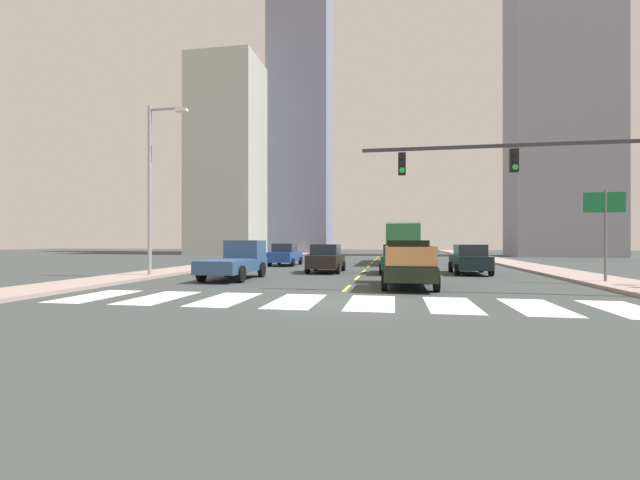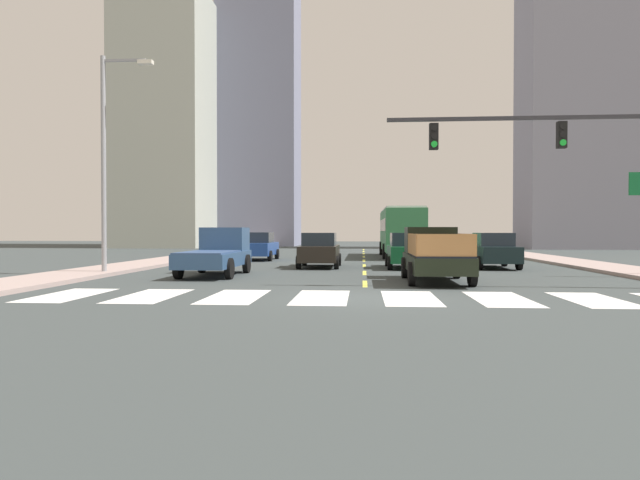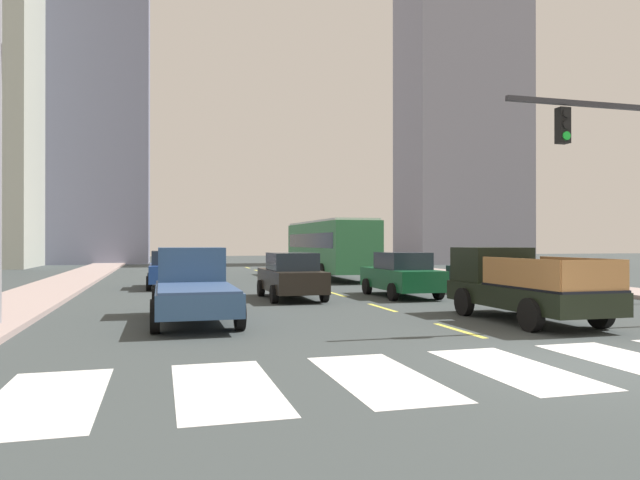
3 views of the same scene
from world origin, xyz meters
The scene contains 25 objects.
ground_plane centered at (0.00, 0.00, 0.00)m, with size 160.00×160.00×0.00m, color #383F40.
sidewalk_right centered at (11.49, 18.00, 0.07)m, with size 2.82×110.00×0.15m, color #A48E89.
sidewalk_left centered at (-11.49, 18.00, 0.07)m, with size 2.82×110.00×0.15m, color #A48E89.
crosswalk_stripe_0 centered at (-8.38, 0.00, 0.00)m, with size 1.46×3.47×0.01m, color silver.
crosswalk_stripe_1 centered at (-5.99, 0.00, 0.00)m, with size 1.46×3.47×0.01m, color silver.
crosswalk_stripe_2 centered at (-3.59, 0.00, 0.00)m, with size 1.46×3.47×0.01m, color silver.
crosswalk_stripe_3 centered at (-1.20, 0.00, 0.00)m, with size 1.46×3.47×0.01m, color silver.
crosswalk_stripe_4 centered at (1.20, 0.00, 0.00)m, with size 1.46×3.47×0.01m, color silver.
lane_dash_0 centered at (0.00, 4.00, 0.00)m, with size 0.16×2.40×0.01m, color #DBD54A.
lane_dash_1 centered at (0.00, 9.00, 0.00)m, with size 0.16×2.40×0.01m, color #DBD54A.
lane_dash_2 centered at (0.00, 14.00, 0.00)m, with size 0.16×2.40×0.01m, color #DBD54A.
lane_dash_3 centered at (0.00, 19.00, 0.00)m, with size 0.16×2.40×0.01m, color #DBD54A.
lane_dash_4 centered at (0.00, 24.00, 0.00)m, with size 0.16×2.40×0.01m, color #DBD54A.
lane_dash_5 centered at (0.00, 29.00, 0.00)m, with size 0.16×2.40×0.01m, color #DBD54A.
lane_dash_6 centered at (0.00, 34.00, 0.00)m, with size 0.16×2.40×0.01m, color #DBD54A.
lane_dash_7 centered at (0.00, 39.00, 0.00)m, with size 0.16×2.40×0.01m, color #DBD54A.
pickup_stakebed centered at (2.51, 5.35, 0.94)m, with size 2.18×5.20×1.96m.
pickup_dark centered at (-6.04, 7.48, 0.92)m, with size 2.18×5.20×1.96m.
city_bus centered at (2.55, 23.79, 1.95)m, with size 2.72×10.80×3.32m.
sedan_mid centered at (6.24, 12.61, 0.86)m, with size 2.02×4.40×1.72m.
sedan_near_right centered at (2.08, 12.26, 0.86)m, with size 2.02×4.40×1.72m.
sedan_far centered at (-2.22, 12.52, 0.86)m, with size 2.02×4.40×1.72m.
sedan_near_left centered at (-6.49, 19.09, 0.86)m, with size 2.02×4.40×1.72m.
streetlight_left centered at (-10.57, 7.14, 4.97)m, with size 2.20×0.28×9.00m.
block_mid_left centered at (22.21, 43.62, 17.15)m, with size 11.98×7.06×34.31m, color gray.
Camera 3 is at (-6.90, -8.54, 2.12)m, focal length 32.62 mm.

